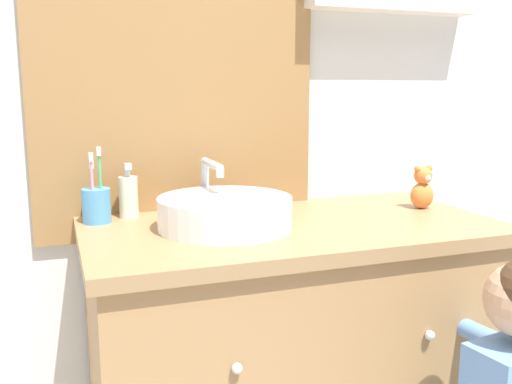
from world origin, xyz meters
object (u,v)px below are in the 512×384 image
(toothbrush_holder, at_px, (96,204))
(soap_dispenser, at_px, (129,196))
(sink_basin, at_px, (225,211))
(teddy_bear, at_px, (422,188))

(toothbrush_holder, bearing_deg, soap_dispenser, 21.56)
(sink_basin, distance_m, teddy_bear, 0.62)
(soap_dispenser, bearing_deg, toothbrush_holder, -158.44)
(sink_basin, relative_size, toothbrush_holder, 1.94)
(toothbrush_holder, height_order, teddy_bear, toothbrush_holder)
(toothbrush_holder, height_order, soap_dispenser, toothbrush_holder)
(sink_basin, xyz_separation_m, soap_dispenser, (-0.22, 0.21, 0.02))
(toothbrush_holder, xyz_separation_m, teddy_bear, (0.92, -0.14, 0.01))
(soap_dispenser, height_order, teddy_bear, soap_dispenser)
(toothbrush_holder, relative_size, soap_dispenser, 1.33)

